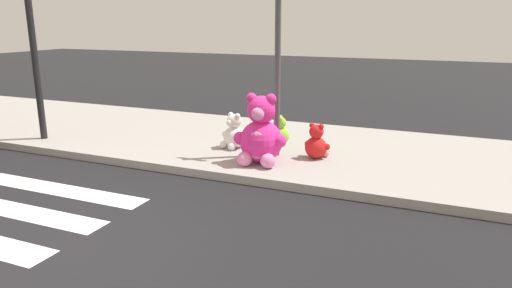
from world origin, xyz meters
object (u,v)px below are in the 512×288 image
(plush_pink_large, at_px, (261,136))
(plush_red, at_px, (316,144))
(sign_pole, at_px, (278,66))
(plush_lime, at_px, (279,133))
(plush_white, at_px, (233,134))

(plush_pink_large, distance_m, plush_red, 1.11)
(sign_pole, bearing_deg, plush_pink_large, -98.53)
(sign_pole, distance_m, plush_lime, 1.65)
(plush_lime, bearing_deg, plush_red, -33.17)
(plush_white, bearing_deg, plush_lime, 39.03)
(plush_lime, xyz_separation_m, plush_white, (-0.75, -0.61, 0.04))
(sign_pole, relative_size, plush_lime, 5.27)
(plush_red, bearing_deg, plush_lime, 146.83)
(plush_pink_large, xyz_separation_m, plush_lime, (-0.14, 1.33, -0.26))
(plush_lime, distance_m, plush_white, 0.97)
(plush_pink_large, height_order, plush_white, plush_pink_large)
(sign_pole, xyz_separation_m, plush_red, (0.75, 0.10, -1.43))
(plush_lime, xyz_separation_m, plush_red, (0.98, -0.64, 0.02))
(plush_pink_large, relative_size, plush_lime, 2.08)
(plush_red, bearing_deg, plush_white, 179.02)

